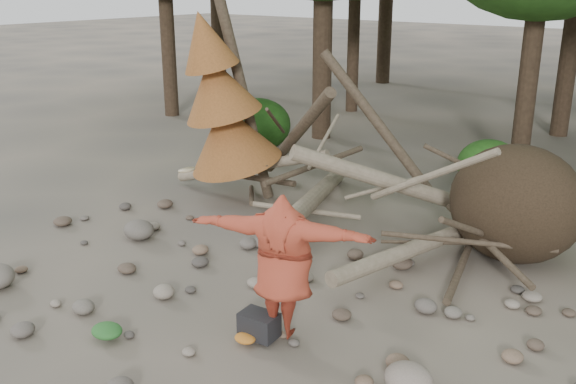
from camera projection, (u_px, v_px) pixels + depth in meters
The scene contains 11 objects.
ground at pixel (222, 310), 9.16m from camera, with size 120.00×120.00×0.00m, color #514C44.
deadfall_pile at pixel (480, 200), 10.84m from camera, with size 8.55×5.24×3.30m.
dead_conifer at pixel (223, 105), 12.84m from camera, with size 2.06×2.16×4.35m.
bush_left at pixel (258, 125), 17.53m from camera, with size 1.80×1.80×1.44m, color #1D4913.
bush_mid at pixel (489, 165), 14.34m from camera, with size 1.40×1.40×1.12m, color #275C1A.
frisbee_thrower at pixel (283, 266), 8.12m from camera, with size 3.45×1.42×1.93m.
backpack at pixel (259, 329), 8.37m from camera, with size 0.49×0.33×0.33m, color black.
cloth_green at pixel (107, 334), 8.40m from camera, with size 0.44×0.37×0.17m, color #276227.
cloth_orange at pixel (245, 342), 8.28m from camera, with size 0.30×0.24×0.11m, color #BC6C20.
boulder_mid_right at pixel (408, 379), 7.31m from camera, with size 0.57×0.51×0.34m, color gray.
boulder_mid_left at pixel (139, 230), 11.64m from camera, with size 0.58×0.52×0.35m, color #625B52.
Camera 1 is at (5.78, -5.83, 4.50)m, focal length 40.00 mm.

